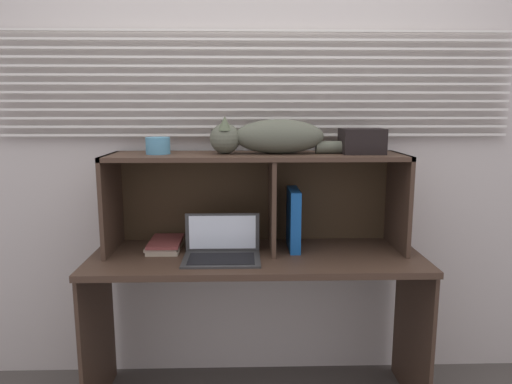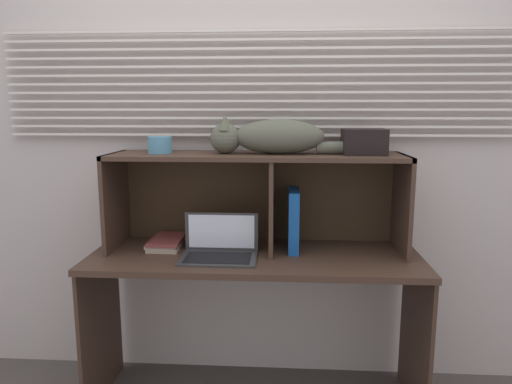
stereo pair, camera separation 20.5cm
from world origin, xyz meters
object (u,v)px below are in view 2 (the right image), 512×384
laptop (219,249)px  small_basket (160,145)px  binder_upright (294,220)px  storage_box (364,142)px  book_stack (167,242)px  cat (271,137)px

laptop → small_basket: small_basket is taller
laptop → binder_upright: (0.35, 0.14, 0.11)m
laptop → storage_box: (0.68, 0.14, 0.50)m
storage_box → laptop: bearing=-168.1°
binder_upright → book_stack: 0.65m
cat → storage_box: cat is taller
cat → small_basket: bearing=180.0°
book_stack → cat: bearing=-0.5°
book_stack → binder_upright: bearing=-0.4°
small_basket → cat: bearing=0.0°
binder_upright → laptop: bearing=-157.8°
cat → laptop: 0.59m
laptop → storage_box: bearing=11.9°
cat → binder_upright: size_ratio=2.52×
cat → storage_box: (0.44, 0.00, -0.02)m
laptop → book_stack: (-0.29, 0.15, -0.01)m
book_stack → small_basket: (-0.02, -0.00, 0.49)m
cat → storage_box: size_ratio=3.79×
small_basket → storage_box: bearing=0.0°
storage_box → small_basket: bearing=180.0°
laptop → book_stack: bearing=152.9°
laptop → storage_box: storage_box is taller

